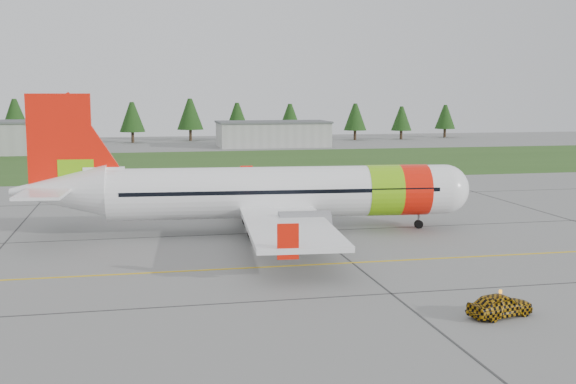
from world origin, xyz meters
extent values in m
plane|color=gray|center=(0.00, 0.00, 0.00)|extent=(320.00, 320.00, 0.00)
cylinder|color=white|center=(7.34, 20.26, 3.44)|extent=(29.08, 6.56, 4.33)
sphere|color=white|center=(21.72, 19.13, 3.44)|extent=(4.33, 4.33, 4.33)
cone|color=white|center=(-10.90, 21.68, 3.83)|extent=(8.08, 4.92, 4.33)
cube|color=black|center=(22.05, 19.11, 3.83)|extent=(1.99, 3.01, 0.62)
cylinder|color=#7ECD0F|center=(16.19, 19.56, 3.44)|extent=(3.22, 4.62, 4.41)
cylinder|color=#FB1808|center=(18.84, 19.36, 3.44)|extent=(2.78, 4.58, 4.41)
cube|color=white|center=(6.79, 20.30, 2.22)|extent=(8.84, 35.86, 0.40)
cube|color=#FB1808|center=(7.06, 37.97, 2.83)|extent=(1.34, 0.30, 2.22)
cube|color=#FB1808|center=(4.31, 2.81, 2.83)|extent=(1.34, 0.30, 2.22)
cylinder|color=gray|center=(8.92, 26.25, 1.61)|extent=(4.16, 2.63, 2.33)
cylinder|color=gray|center=(7.97, 14.09, 1.61)|extent=(4.16, 2.63, 2.33)
cube|color=#FB1808|center=(-10.68, 21.66, 7.54)|extent=(5.12, 0.80, 8.43)
cube|color=#7ECD0F|center=(-9.46, 21.57, 5.10)|extent=(2.91, 0.69, 2.66)
cube|color=white|center=(-11.45, 21.72, 4.10)|extent=(4.53, 12.99, 0.24)
cylinder|color=slate|center=(19.51, 19.31, 0.78)|extent=(0.20, 0.20, 1.55)
cylinder|color=black|center=(19.51, 19.31, 0.38)|extent=(0.78, 0.37, 0.75)
cylinder|color=slate|center=(5.93, 23.48, 1.05)|extent=(0.24, 0.24, 2.11)
cylinder|color=black|center=(5.48, 23.52, 0.58)|extent=(1.19, 0.59, 1.15)
cylinder|color=slate|center=(5.44, 17.29, 1.05)|extent=(0.24, 0.24, 2.11)
cylinder|color=black|center=(5.00, 17.32, 0.58)|extent=(1.19, 0.59, 1.15)
imported|color=#CA8D0B|center=(14.11, -5.35, 1.87)|extent=(1.62, 1.79, 3.74)
cube|color=#30561E|center=(0.00, 82.00, 0.01)|extent=(320.00, 50.00, 0.03)
cube|color=gold|center=(0.00, 8.00, 0.01)|extent=(120.00, 0.25, 0.02)
cube|color=#A8A8A3|center=(-30.00, 110.00, 3.00)|extent=(32.00, 14.00, 6.00)
cube|color=#A8A8A3|center=(25.00, 118.00, 2.60)|extent=(24.00, 12.00, 5.20)
camera|label=1|loc=(-4.51, -39.34, 11.80)|focal=45.00mm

